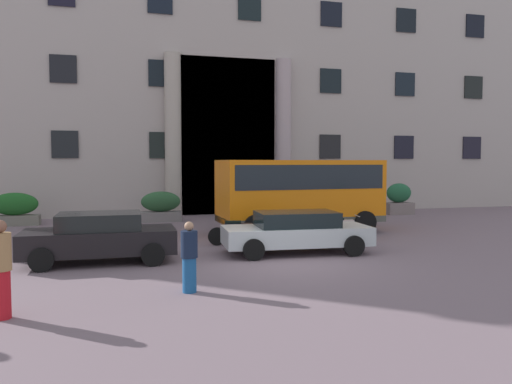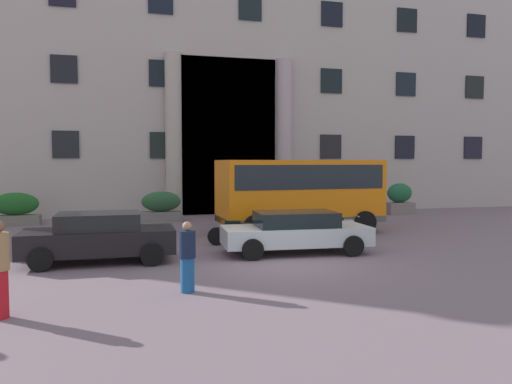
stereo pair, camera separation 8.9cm
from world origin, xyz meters
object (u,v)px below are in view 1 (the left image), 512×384
bus_stop_sign (375,185)px  pedestrian_woman_dark_dress (189,257)px  orange_minibus (300,190)px  hedge_planter_entrance_right (15,210)px  hedge_planter_far_west (161,207)px  parked_estate_mid (296,231)px  hedge_planter_east (399,199)px  motorcycle_near_kerb (340,228)px  hedge_planter_far_east (330,203)px  motorcycle_far_end (237,232)px  pedestrian_man_crossing (1,269)px  parked_sedan_far (100,237)px

bus_stop_sign → pedestrian_woman_dark_dress: bearing=-134.7°
orange_minibus → hedge_planter_entrance_right: 12.47m
hedge_planter_far_west → bus_stop_sign: bearing=-19.2°
orange_minibus → hedge_planter_far_west: size_ratio=3.39×
parked_estate_mid → hedge_planter_east: bearing=48.7°
orange_minibus → motorcycle_near_kerb: 2.76m
orange_minibus → motorcycle_near_kerb: orange_minibus is taller
hedge_planter_east → hedge_planter_far_east: size_ratio=1.09×
bus_stop_sign → motorcycle_far_end: (-7.28, -4.14, -1.27)m
bus_stop_sign → pedestrian_man_crossing: 16.85m
orange_minibus → motorcycle_near_kerb: size_ratio=3.22×
orange_minibus → hedge_planter_entrance_right: size_ratio=3.14×
motorcycle_far_end → pedestrian_woman_dark_dress: size_ratio=1.31×
hedge_planter_entrance_right → motorcycle_far_end: (8.24, -7.52, -0.24)m
motorcycle_far_end → hedge_planter_far_west: bearing=120.0°
parked_estate_mid → motorcycle_near_kerb: parked_estate_mid is taller
hedge_planter_far_west → hedge_planter_east: bearing=0.0°
motorcycle_near_kerb → bus_stop_sign: bearing=58.4°
parked_sedan_far → motorcycle_far_end: size_ratio=2.05×
hedge_planter_east → hedge_planter_far_east: bearing=177.8°
orange_minibus → hedge_planter_east: size_ratio=3.89×
hedge_planter_entrance_right → motorcycle_near_kerb: 14.12m
parked_sedan_far → motorcycle_near_kerb: bearing=12.4°
hedge_planter_far_east → hedge_planter_entrance_right: size_ratio=0.74×
bus_stop_sign → hedge_planter_far_west: 9.86m
parked_estate_mid → pedestrian_man_crossing: (-7.19, -4.67, 0.23)m
hedge_planter_far_west → parked_sedan_far: bearing=-104.2°
hedge_planter_far_west → motorcycle_near_kerb: hedge_planter_far_west is taller
parked_estate_mid → parked_sedan_far: parked_sedan_far is taller
bus_stop_sign → hedge_planter_far_east: (-0.71, 3.39, -1.03)m
orange_minibus → hedge_planter_far_west: (-5.03, 5.03, -1.01)m
hedge_planter_east → motorcycle_near_kerb: (-6.77, -7.42, -0.34)m
bus_stop_sign → pedestrian_man_crossing: (-13.04, -10.64, -0.83)m
hedge_planter_east → pedestrian_woman_dark_dress: (-12.77, -12.94, -0.04)m
hedge_planter_far_east → parked_sedan_far: size_ratio=0.37×
bus_stop_sign → parked_estate_mid: (-5.85, -5.97, -1.06)m
hedge_planter_entrance_right → hedge_planter_east: bearing=-0.4°
hedge_planter_far_west → parked_sedan_far: 9.44m
bus_stop_sign → parked_sedan_far: size_ratio=0.69×
hedge_planter_far_east → parked_estate_mid: (-5.14, -9.36, -0.02)m
bus_stop_sign → hedge_planter_east: (3.18, 3.24, -0.93)m
motorcycle_near_kerb → pedestrian_woman_dark_dress: bearing=-128.3°
bus_stop_sign → hedge_planter_far_east: 3.62m
pedestrian_woman_dark_dress → pedestrian_man_crossing: pedestrian_man_crossing is taller
hedge_planter_far_east → hedge_planter_entrance_right: bearing=-179.9°
orange_minibus → motorcycle_far_end: size_ratio=3.21×
pedestrian_woman_dark_dress → hedge_planter_east: bearing=-44.7°
hedge_planter_far_east → hedge_planter_entrance_right: 14.82m
hedge_planter_far_west → pedestrian_woman_dark_dress: size_ratio=1.24×
hedge_planter_far_west → pedestrian_man_crossing: bearing=-105.3°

